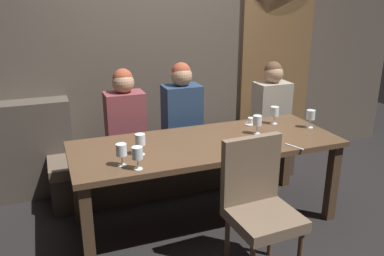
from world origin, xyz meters
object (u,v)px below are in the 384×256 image
Objects in this scene: wine_glass_center_front at (140,140)px; chair_near_side at (258,200)px; diner_far_end at (272,100)px; wine_glass_near_right at (275,112)px; wine_glass_end_left at (121,151)px; fork_on_table at (294,147)px; wine_glass_near_left at (137,154)px; diner_bearded at (182,108)px; wine_glass_far_left at (257,121)px; wine_glass_end_right at (311,116)px; banquette_bench at (179,166)px; espresso_cup at (251,122)px; diner_redhead at (125,114)px; dining_table at (207,151)px.

chair_near_side is at bearing -44.47° from wine_glass_center_front.
wine_glass_center_front is at bearing -154.29° from diner_far_end.
wine_glass_near_right is 1.00× the size of wine_glass_end_left.
wine_glass_end_left reaches higher than fork_on_table.
wine_glass_near_left reaches higher than fork_on_table.
wine_glass_center_front is at bearing -127.97° from diner_bearded.
wine_glass_far_left is 0.53m from wine_glass_end_right.
wine_glass_center_front and wine_glass_end_left have the same top height.
banquette_bench is 1.37m from wine_glass_near_left.
espresso_cup is (-0.21, 0.06, -0.09)m from wine_glass_near_right.
banquette_bench is at bearing -2.75° from diner_redhead.
chair_near_side is at bearing -126.41° from wine_glass_near_right.
wine_glass_end_right is at bearing -25.37° from diner_redhead.
wine_glass_end_left is at bearing -168.20° from wine_glass_far_left.
diner_far_end is 4.76× the size of wine_glass_near_right.
wine_glass_far_left is at bearing 11.80° from wine_glass_end_left.
wine_glass_near_right and wine_glass_end_right have the same top height.
chair_near_side is 1.25× the size of diner_far_end.
wine_glass_far_left is at bearing -129.76° from diner_far_end.
banquette_bench is at bearing 53.69° from wine_glass_center_front.
dining_table reaches higher than banquette_bench.
wine_glass_far_left is at bearing 87.39° from fork_on_table.
diner_redhead reaches higher than chair_near_side.
fork_on_table is at bearing -60.39° from banquette_bench.
wine_glass_end_left is (-0.77, -0.92, 0.01)m from diner_bearded.
diner_bearded reaches higher than diner_far_end.
diner_bearded reaches higher than wine_glass_far_left.
wine_glass_end_right is (0.98, -0.69, 0.01)m from diner_bearded.
espresso_cup is (0.48, 0.99, 0.21)m from chair_near_side.
diner_redhead is 0.98m from wine_glass_end_left.
banquette_bench is 3.01× the size of diner_bearded.
diner_far_end is at bearing 27.50° from wine_glass_end_left.
espresso_cup is 0.71× the size of fork_on_table.
wine_glass_near_right is (0.69, 0.93, 0.30)m from chair_near_side.
fork_on_table is at bearing -61.35° from diner_bearded.
diner_far_end is at bearing 33.84° from dining_table.
wine_glass_far_left is (1.00, -0.70, 0.02)m from diner_redhead.
diner_far_end is 0.64m from espresso_cup.
wine_glass_end_right is 0.55m from fork_on_table.
diner_redhead is 4.90× the size of wine_glass_center_front.
wine_glass_near_left is 1.00× the size of wine_glass_near_right.
dining_table is 1.26m from diner_far_end.
wine_glass_near_left is 0.13m from wine_glass_end_left.
wine_glass_near_left is 0.26m from wine_glass_center_front.
wine_glass_near_right reaches higher than fork_on_table.
wine_glass_near_left is at bearing 151.85° from chair_near_side.
diner_redhead is at bearing 176.44° from diner_bearded.
wine_glass_near_left is at bearing -153.36° from dining_table.
banquette_bench is 15.24× the size of wine_glass_end_right.
wine_glass_near_left is (-0.13, -1.05, 0.02)m from diner_redhead.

